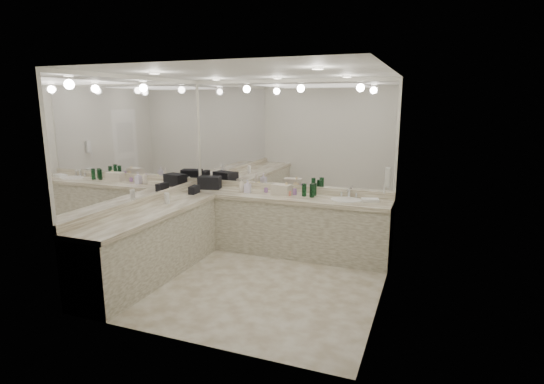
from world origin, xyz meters
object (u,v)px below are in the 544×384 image
at_px(hand_towel, 370,200).
at_px(soap_bottle_b, 248,186).
at_px(sink, 346,200).
at_px(black_toiletry_bag, 210,183).
at_px(soap_bottle_a, 241,185).
at_px(cream_cosmetic_case, 282,189).
at_px(soap_bottle_c, 286,188).
at_px(wall_phone, 388,177).

bearing_deg(hand_towel, soap_bottle_b, -177.72).
relative_size(sink, soap_bottle_b, 2.18).
bearing_deg(black_toiletry_bag, soap_bottle_a, -4.04).
height_order(cream_cosmetic_case, soap_bottle_b, soap_bottle_b).
bearing_deg(soap_bottle_c, sink, -2.48).
bearing_deg(soap_bottle_c, soap_bottle_b, -172.96).
relative_size(cream_cosmetic_case, hand_towel, 1.20).
bearing_deg(cream_cosmetic_case, soap_bottle_b, -166.07).
bearing_deg(hand_towel, cream_cosmetic_case, -178.94).
height_order(wall_phone, black_toiletry_bag, wall_phone).
distance_m(black_toiletry_bag, soap_bottle_b, 0.70).
bearing_deg(soap_bottle_c, wall_phone, -19.57).
distance_m(sink, soap_bottle_a, 1.64).
bearing_deg(soap_bottle_c, black_toiletry_bag, -179.62).
xyz_separation_m(wall_phone, cream_cosmetic_case, (-1.58, 0.51, -0.37)).
height_order(wall_phone, cream_cosmetic_case, wall_phone).
bearing_deg(soap_bottle_a, cream_cosmetic_case, 2.15).
distance_m(sink, cream_cosmetic_case, 0.98).
relative_size(black_toiletry_bag, cream_cosmetic_case, 1.23).
xyz_separation_m(soap_bottle_a, soap_bottle_c, (0.72, 0.05, -0.01)).
height_order(wall_phone, soap_bottle_a, wall_phone).
relative_size(soap_bottle_a, soap_bottle_c, 1.08).
distance_m(wall_phone, soap_bottle_c, 1.65).
bearing_deg(sink, cream_cosmetic_case, 179.15).
relative_size(sink, hand_towel, 1.88).
bearing_deg(soap_bottle_a, soap_bottle_c, 3.95).
distance_m(wall_phone, soap_bottle_a, 2.32).
relative_size(wall_phone, hand_towel, 1.03).
relative_size(wall_phone, cream_cosmetic_case, 0.85).
height_order(black_toiletry_bag, soap_bottle_b, soap_bottle_b).
relative_size(wall_phone, soap_bottle_c, 1.26).
distance_m(wall_phone, soap_bottle_b, 2.20).
relative_size(soap_bottle_b, soap_bottle_c, 1.06).
distance_m(soap_bottle_b, soap_bottle_c, 0.61).
height_order(sink, wall_phone, wall_phone).
bearing_deg(wall_phone, black_toiletry_bag, 169.33).
xyz_separation_m(wall_phone, black_toiletry_bag, (-2.82, 0.53, -0.35)).
height_order(black_toiletry_bag, soap_bottle_a, soap_bottle_a).
distance_m(hand_towel, soap_bottle_a, 1.97).
xyz_separation_m(cream_cosmetic_case, soap_bottle_c, (0.07, 0.03, 0.01)).
height_order(hand_towel, soap_bottle_b, soap_bottle_b).
relative_size(cream_cosmetic_case, soap_bottle_c, 1.48).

